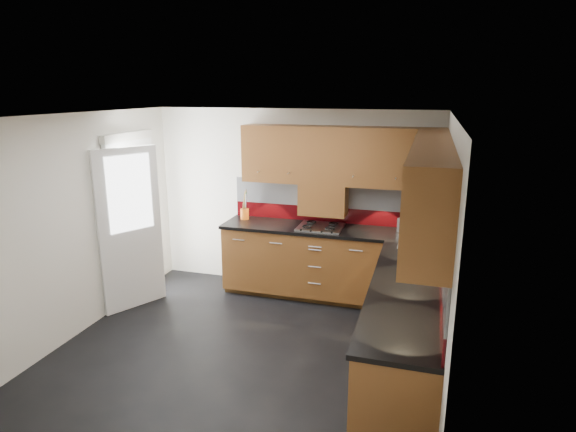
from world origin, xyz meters
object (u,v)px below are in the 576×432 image
(food_processor, at_px, (418,235))
(utensil_pot, at_px, (245,212))
(gas_hob, at_px, (320,227))
(toaster, at_px, (409,226))

(food_processor, bearing_deg, utensil_pot, 166.92)
(gas_hob, xyz_separation_m, toaster, (1.08, 0.12, 0.07))
(food_processor, bearing_deg, toaster, 102.86)
(toaster, bearing_deg, gas_hob, -173.52)
(utensil_pot, xyz_separation_m, toaster, (2.16, -0.02, -0.01))
(gas_hob, xyz_separation_m, food_processor, (1.20, -0.39, 0.11))
(utensil_pot, height_order, food_processor, utensil_pot)
(toaster, height_order, food_processor, food_processor)
(utensil_pot, bearing_deg, toaster, -0.44)
(gas_hob, xyz_separation_m, utensil_pot, (-1.07, 0.14, 0.08))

